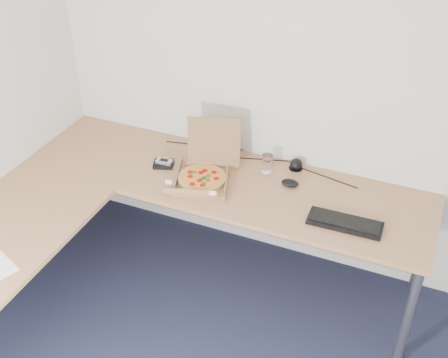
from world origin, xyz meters
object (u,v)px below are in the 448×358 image
at_px(desk, 143,210).
at_px(pizza_box, 203,174).
at_px(wallet, 163,164).
at_px(drinking_glass, 267,163).
at_px(keyboard, 345,223).

xyz_separation_m(desk, pizza_box, (0.21, 0.37, 0.07)).
xyz_separation_m(pizza_box, wallet, (-0.30, 0.05, -0.03)).
bearing_deg(wallet, pizza_box, -28.31).
bearing_deg(desk, drinking_glass, 48.48).
bearing_deg(pizza_box, keyboard, -24.61).
bearing_deg(pizza_box, drinking_glass, 17.13).
xyz_separation_m(pizza_box, drinking_glass, (0.32, 0.23, 0.02)).
bearing_deg(desk, wallet, 101.52).
relative_size(desk, wallet, 20.33).
relative_size(pizza_box, wallet, 3.06).
height_order(drinking_glass, keyboard, drinking_glass).
relative_size(drinking_glass, keyboard, 0.29).
bearing_deg(desk, keyboard, 14.30).
bearing_deg(keyboard, pizza_box, 172.73).
bearing_deg(wallet, desk, -97.88).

